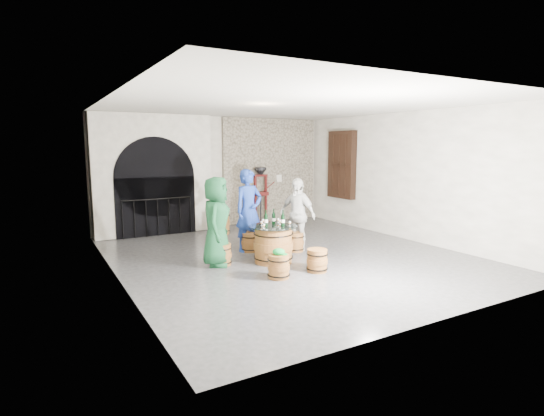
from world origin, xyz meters
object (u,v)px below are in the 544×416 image
person_white (297,215)px  wine_bottle_center (283,220)px  barrel_stool_right (295,242)px  barrel_stool_near_right (317,261)px  side_barrel (221,222)px  barrel_stool_near_left (279,266)px  barrel_stool_far (250,242)px  person_green (216,222)px  wine_bottle_right (274,218)px  person_blue (249,210)px  wine_bottle_left (266,220)px  barrel_table (273,244)px  barrel_stool_left (222,254)px  corking_press (261,191)px

person_white → wine_bottle_center: bearing=-66.8°
barrel_stool_right → barrel_stool_near_right: bearing=-107.9°
person_white → side_barrel: person_white is taller
barrel_stool_near_left → barrel_stool_near_right: bearing=-1.3°
barrel_stool_far → person_white: bearing=-24.6°
barrel_stool_near_right → person_green: person_green is taller
barrel_stool_near_left → wine_bottle_right: size_ratio=1.33×
side_barrel → person_blue: bearing=-95.6°
barrel_stool_right → wine_bottle_left: 1.32m
person_green → wine_bottle_right: bearing=-68.9°
barrel_stool_far → side_barrel: (0.20, 2.12, 0.10)m
person_green → wine_bottle_right: person_green is taller
barrel_table → person_green: bearing=161.3°
person_blue → side_barrel: size_ratio=2.95×
person_white → person_blue: bearing=-135.5°
wine_bottle_left → side_barrel: size_ratio=0.52×
barrel_stool_near_right → person_green: bearing=137.7°
barrel_stool_far → wine_bottle_left: 1.21m
person_blue → wine_bottle_left: person_blue is taller
barrel_stool_near_right → wine_bottle_right: size_ratio=1.33×
barrel_table → wine_bottle_right: size_ratio=3.02×
barrel_stool_left → barrel_stool_right: (1.88, 0.22, 0.00)m
wine_bottle_center → wine_bottle_right: bearing=105.4°
person_white → barrel_stool_far: bearing=-133.0°
barrel_stool_near_right → barrel_stool_far: bearing=101.1°
barrel_stool_far → corking_press: corking_press is taller
wine_bottle_right → person_green: bearing=168.8°
barrel_stool_near_left → person_blue: size_ratio=0.23×
barrel_stool_near_left → wine_bottle_right: bearing=64.3°
barrel_stool_left → barrel_stool_right: 1.90m
barrel_stool_right → wine_bottle_left: bearing=-154.1°
barrel_table → person_white: 1.23m
person_green → wine_bottle_center: person_green is taller
person_green → wine_bottle_left: bearing=-75.6°
barrel_stool_left → corking_press: 4.68m
barrel_stool_right → person_blue: 1.26m
barrel_stool_near_left → wine_bottle_center: (0.59, 0.84, 0.67)m
person_green → person_blue: (1.08, 0.74, 0.04)m
barrel_stool_right → person_blue: person_blue is taller
person_green → barrel_stool_near_left: bearing=-121.7°
barrel_stool_left → person_blue: person_blue is taller
barrel_stool_far → side_barrel: bearing=84.6°
barrel_stool_near_right → wine_bottle_right: wine_bottle_right is taller
barrel_stool_right → barrel_stool_near_right: same height
barrel_stool_near_left → person_green: person_green is taller
person_white → corking_press: corking_press is taller
barrel_stool_far → barrel_stool_near_right: same height
wine_bottle_center → barrel_stool_far: bearing=97.8°
barrel_stool_near_right → wine_bottle_left: 1.34m
person_green → corking_press: size_ratio=1.02×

